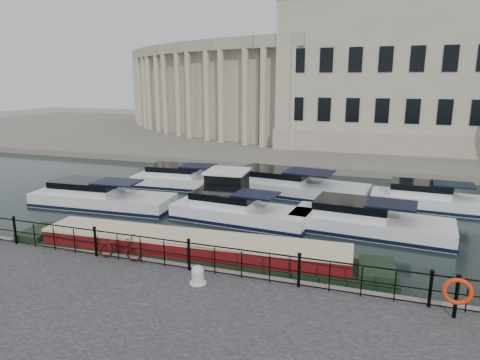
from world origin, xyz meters
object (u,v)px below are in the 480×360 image
mooring_bollard (198,275)px  harbour_hut (227,189)px  bicycle (119,247)px  life_ring_post (457,292)px  narrowboat (191,256)px

mooring_bollard → harbour_hut: 11.21m
bicycle → mooring_bollard: 3.76m
harbour_hut → life_ring_post: bearing=-47.9°
mooring_bollard → narrowboat: mooring_bollard is taller
mooring_bollard → narrowboat: (-1.41, 2.45, -0.49)m
bicycle → mooring_bollard: bicycle is taller
bicycle → narrowboat: size_ratio=0.12×
life_ring_post → narrowboat: size_ratio=0.08×
mooring_bollard → narrowboat: size_ratio=0.04×
life_ring_post → narrowboat: life_ring_post is taller
life_ring_post → mooring_bollard: bearing=-177.4°
bicycle → harbour_hut: harbour_hut is taller
narrowboat → life_ring_post: bearing=-15.7°
life_ring_post → harbour_hut: harbour_hut is taller
narrowboat → mooring_bollard: bearing=-63.2°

